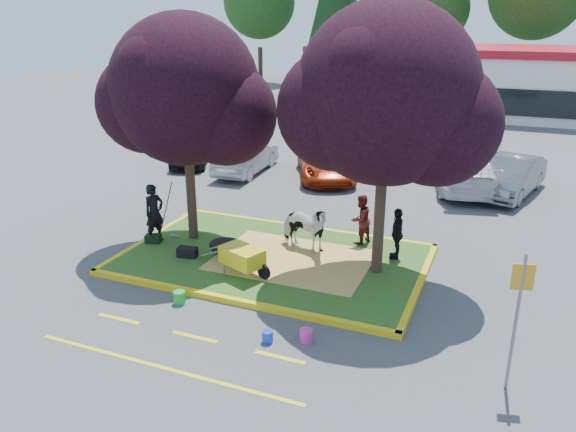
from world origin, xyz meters
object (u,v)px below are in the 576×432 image
at_px(car_black, 192,149).
at_px(car_silver, 246,157).
at_px(bucket_pink, 306,336).
at_px(bucket_green, 179,297).
at_px(handler, 154,213).
at_px(calf, 229,247).
at_px(bucket_blue, 267,337).
at_px(cow, 304,228).
at_px(sign_post, 518,307).
at_px(wheelbarrow, 242,257).

relative_size(car_black, car_silver, 0.93).
distance_m(bucket_pink, car_silver, 13.57).
height_order(bucket_green, car_black, car_black).
height_order(handler, bucket_pink, handler).
bearing_deg(calf, car_black, 106.66).
bearing_deg(bucket_blue, car_black, 127.22).
height_order(cow, bucket_green, cow).
height_order(sign_post, car_silver, sign_post).
bearing_deg(sign_post, cow, 128.19).
bearing_deg(car_black, calf, -74.72).
height_order(bucket_green, bucket_blue, bucket_green).
bearing_deg(wheelbarrow, bucket_blue, -32.08).
height_order(sign_post, bucket_pink, sign_post).
bearing_deg(bucket_green, car_silver, 108.38).
bearing_deg(calf, wheelbarrow, -66.32).
distance_m(bucket_blue, car_silver, 13.47).
bearing_deg(bucket_green, calf, 91.28).
xyz_separation_m(cow, car_silver, (-5.44, 7.33, -0.14)).
distance_m(calf, bucket_green, 2.66).
bearing_deg(calf, bucket_pink, -61.46).
xyz_separation_m(wheelbarrow, car_black, (-7.54, 9.86, 0.00)).
bearing_deg(bucket_pink, handler, 151.72).
relative_size(cow, bucket_pink, 5.62).
bearing_deg(bucket_green, car_black, 120.05).
relative_size(calf, car_silver, 0.28).
distance_m(sign_post, bucket_blue, 5.01).
xyz_separation_m(cow, handler, (-4.33, -1.00, 0.19)).
bearing_deg(car_silver, bucket_blue, 115.01).
xyz_separation_m(sign_post, car_black, (-14.06, 11.99, -1.02)).
relative_size(bucket_pink, car_black, 0.07).
xyz_separation_m(handler, bucket_pink, (5.98, -3.22, -0.88)).
relative_size(cow, car_black, 0.41).
bearing_deg(sign_post, car_silver, 118.95).
xyz_separation_m(bucket_green, car_black, (-6.67, 11.53, 0.52)).
bearing_deg(wheelbarrow, bucket_pink, -18.09).
distance_m(calf, wheelbarrow, 1.36).
distance_m(wheelbarrow, bucket_green, 1.96).
relative_size(calf, car_black, 0.30).
relative_size(calf, bucket_green, 3.88).
bearing_deg(calf, cow, 12.87).
xyz_separation_m(calf, handler, (-2.53, 0.16, 0.61)).
distance_m(cow, car_black, 11.43).
xyz_separation_m(cow, sign_post, (5.65, -4.26, 0.86)).
bearing_deg(bucket_pink, bucket_blue, -157.03).
relative_size(sign_post, car_silver, 0.64).
bearing_deg(car_black, bucket_pink, -71.23).
bearing_deg(handler, bucket_green, -117.91).
bearing_deg(bucket_blue, bucket_pink, 22.97).
relative_size(handler, bucket_blue, 6.73).
height_order(handler, car_silver, handler).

